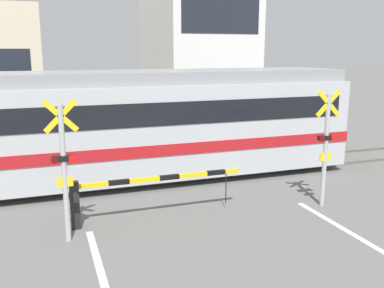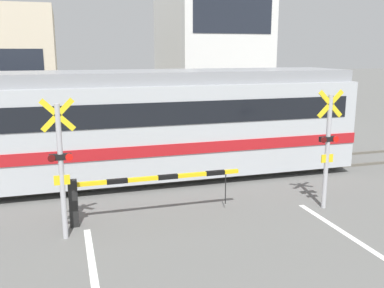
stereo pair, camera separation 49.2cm
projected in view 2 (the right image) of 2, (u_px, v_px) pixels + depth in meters
The scene contains 9 objects.
rail_track_near at pixel (173, 181), 12.81m from camera, with size 50.00×0.10×0.08m.
rail_track_far at pixel (162, 169), 14.15m from camera, with size 50.00×0.10×0.08m.
commuter_train at pixel (22, 128), 11.94m from camera, with size 19.86×2.82×3.28m.
crossing_barrier_near at pixel (122, 189), 9.78m from camera, with size 4.04×0.20×1.08m.
crossing_barrier_far at pixel (193, 131), 16.85m from camera, with size 4.04×0.20×1.08m.
crossing_signal_left at pixel (61, 163), 8.66m from camera, with size 0.68×0.15×2.96m.
crossing_signal_right at pixel (328, 144), 10.42m from camera, with size 0.68×0.15×2.96m.
pedestrian at pixel (118, 116), 19.77m from camera, with size 0.38×0.22×1.59m.
building_right_of_street at pixel (209, 27), 26.56m from camera, with size 5.37×7.90×10.59m.
Camera 2 is at (-2.98, -0.94, 3.87)m, focal length 40.00 mm.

